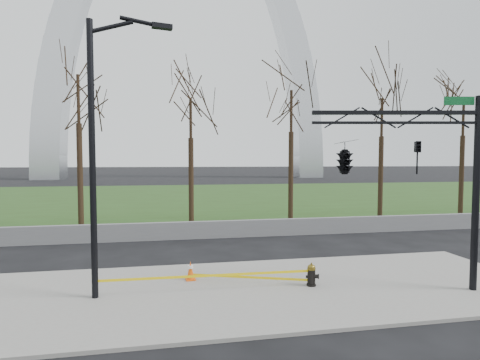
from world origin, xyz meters
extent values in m
plane|color=black|center=(0.00, 0.00, 0.00)|extent=(500.00, 500.00, 0.00)
cube|color=gray|center=(0.00, 0.00, 0.05)|extent=(18.00, 6.00, 0.10)
cube|color=#253E16|center=(0.00, 30.00, 0.03)|extent=(120.00, 40.00, 0.06)
cube|color=#59595B|center=(0.00, 8.00, 0.45)|extent=(60.00, 0.30, 0.90)
cylinder|color=black|center=(1.64, -0.10, 0.13)|extent=(0.30, 0.30, 0.05)
cylinder|color=black|center=(1.64, -0.10, 0.36)|extent=(0.23, 0.23, 0.52)
cylinder|color=black|center=(1.81, -0.16, 0.40)|extent=(0.21, 0.19, 0.14)
cylinder|color=black|center=(1.51, -0.05, 0.38)|extent=(0.11, 0.11, 0.09)
cylinder|color=brown|center=(1.64, -0.10, 0.64)|extent=(0.26, 0.26, 0.05)
ellipsoid|color=brown|center=(1.64, -0.10, 0.69)|extent=(0.24, 0.24, 0.18)
cylinder|color=brown|center=(1.64, -0.10, 0.80)|extent=(0.05, 0.05, 0.07)
cube|color=#E6520C|center=(-2.11, 1.16, 0.12)|extent=(0.36, 0.36, 0.04)
cone|color=#E6520C|center=(-2.11, 1.16, 0.43)|extent=(0.25, 0.25, 0.59)
cylinder|color=white|center=(-2.11, 1.16, 0.53)|extent=(0.19, 0.19, 0.09)
cylinder|color=black|center=(-4.90, 0.07, 4.00)|extent=(0.18, 0.18, 8.00)
cylinder|color=black|center=(-4.36, 0.16, 7.85)|extent=(1.26, 0.34, 0.56)
cylinder|color=black|center=(-3.52, 0.31, 8.10)|extent=(1.21, 0.33, 0.22)
cube|color=black|center=(-2.93, 0.42, 8.05)|extent=(0.63, 0.32, 0.14)
cylinder|color=black|center=(6.40, -1.31, 3.00)|extent=(0.20, 0.20, 6.00)
cube|color=black|center=(3.94, -0.86, 5.50)|extent=(4.94, 1.01, 0.12)
cube|color=black|center=(3.94, -0.86, 5.20)|extent=(4.93, 0.97, 0.08)
cube|color=#0C5926|center=(5.81, -1.20, 5.85)|extent=(0.89, 0.20, 0.25)
imported|color=black|center=(4.63, -0.99, 4.15)|extent=(0.20, 0.23, 1.00)
imported|color=black|center=(2.46, -0.60, 4.15)|extent=(0.96, 2.54, 1.00)
cube|color=yellow|center=(-1.63, -0.01, 0.58)|extent=(6.53, 0.17, 0.08)
cube|color=yellow|center=(-0.24, 0.53, 0.27)|extent=(3.75, 1.26, 0.08)
camera|label=1|loc=(-2.59, -10.76, 4.05)|focal=27.01mm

